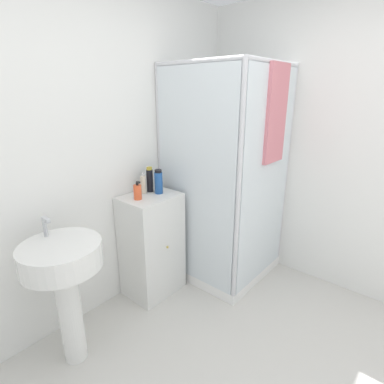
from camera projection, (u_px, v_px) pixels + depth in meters
wall_back at (71, 161)px, 2.10m from camera, size 6.40×0.06×2.50m
shower_enclosure at (226, 222)px, 2.84m from camera, size 0.87×0.90×1.95m
vanity_cabinet at (152, 245)px, 2.60m from camera, size 0.47×0.39×0.91m
sink at (64, 274)px, 1.84m from camera, size 0.48×0.48×0.99m
soap_dispenser at (138, 192)px, 2.35m from camera, size 0.06×0.06×0.15m
shampoo_bottle_tall_black at (150, 180)px, 2.52m from camera, size 0.05×0.05×0.21m
shampoo_bottle_blue at (159, 182)px, 2.48m from camera, size 0.07×0.07×0.20m
lotion_bottle_white at (143, 184)px, 2.49m from camera, size 0.05×0.05×0.18m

